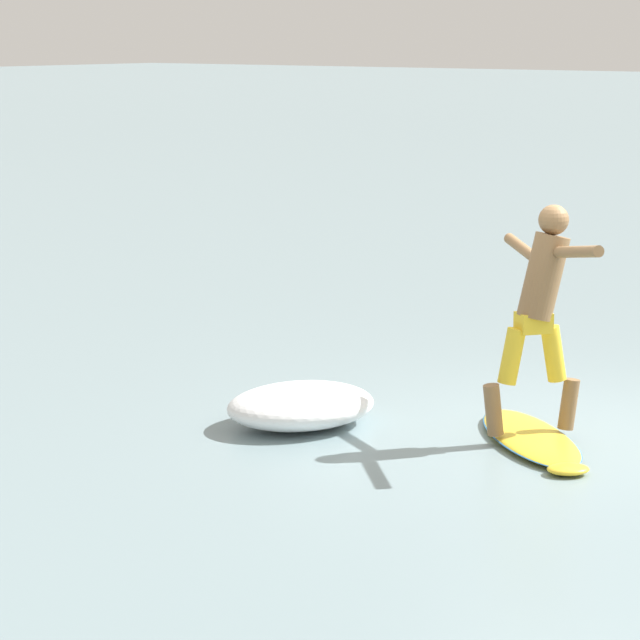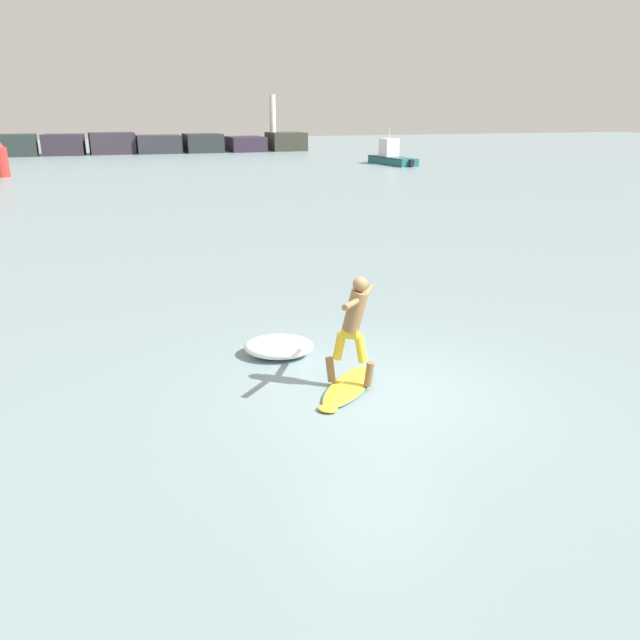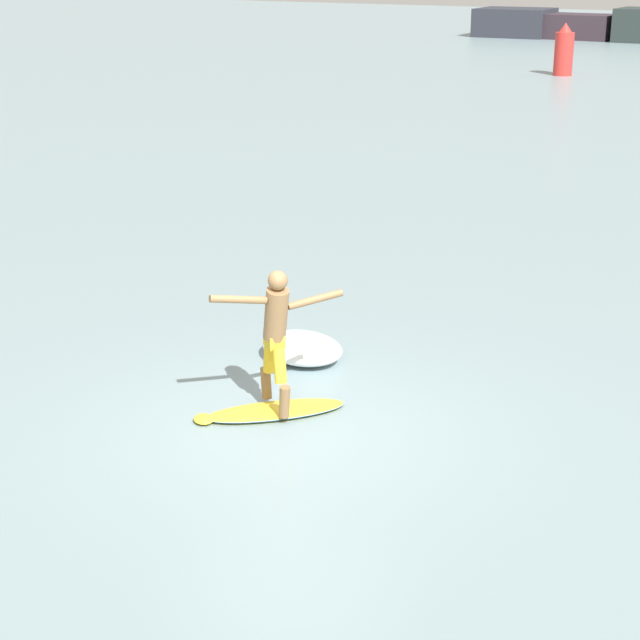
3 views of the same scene
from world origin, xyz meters
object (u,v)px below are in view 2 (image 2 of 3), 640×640
object	(u,v)px
surfboard	(349,386)
surfer	(354,322)
channel_marker_buoy	(1,160)
fishing_boat_near_jetty	(391,157)

from	to	relation	value
surfboard	surfer	bearing A→B (deg)	-8.89
surfboard	channel_marker_buoy	world-z (taller)	channel_marker_buoy
surfboard	channel_marker_buoy	size ratio (longest dim) A/B	0.72
surfer	channel_marker_buoy	xyz separation A→B (m)	(-9.79, 39.62, -0.07)
surfer	fishing_boat_near_jetty	xyz separation A→B (m)	(19.88, 40.64, -0.56)
surfboard	channel_marker_buoy	xyz separation A→B (m)	(-9.72, 39.61, 1.06)
surfer	surfboard	bearing A→B (deg)	171.11
fishing_boat_near_jetty	channel_marker_buoy	world-z (taller)	fishing_boat_near_jetty
surfboard	surfer	world-z (taller)	surfer
surfboard	channel_marker_buoy	bearing A→B (deg)	103.79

